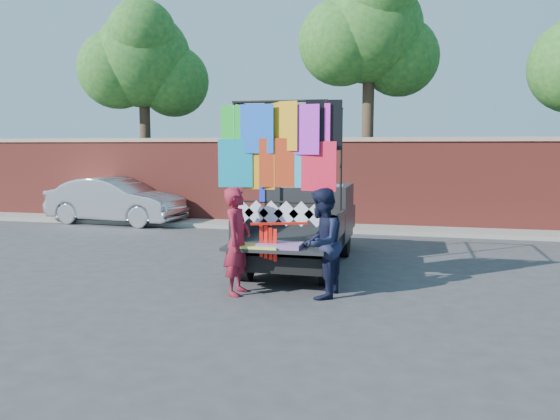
% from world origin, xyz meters
% --- Properties ---
extents(ground, '(90.00, 90.00, 0.00)m').
position_xyz_m(ground, '(0.00, 0.00, 0.00)').
color(ground, '#38383A').
rests_on(ground, ground).
extents(brick_wall, '(30.00, 0.45, 2.61)m').
position_xyz_m(brick_wall, '(0.00, 7.00, 1.33)').
color(brick_wall, maroon).
rests_on(brick_wall, ground).
extents(curb, '(30.00, 1.20, 0.12)m').
position_xyz_m(curb, '(0.00, 6.30, 0.06)').
color(curb, gray).
rests_on(curb, ground).
extents(tree_left, '(4.20, 3.30, 7.05)m').
position_xyz_m(tree_left, '(-6.48, 8.12, 5.12)').
color(tree_left, '#38281C').
rests_on(tree_left, ground).
extents(tree_mid, '(4.20, 3.30, 7.73)m').
position_xyz_m(tree_mid, '(1.02, 8.12, 5.70)').
color(tree_mid, '#38281C').
rests_on(tree_mid, ground).
extents(pickup_truck, '(1.95, 4.90, 3.08)m').
position_xyz_m(pickup_truck, '(0.28, 2.03, 0.78)').
color(pickup_truck, black).
rests_on(pickup_truck, ground).
extents(sedan, '(4.39, 1.86, 1.41)m').
position_xyz_m(sedan, '(-6.42, 6.04, 0.70)').
color(sedan, silver).
rests_on(sedan, ground).
extents(woman, '(0.42, 0.63, 1.72)m').
position_xyz_m(woman, '(-0.30, -0.79, 0.86)').
color(woman, maroon).
rests_on(woman, ground).
extents(man, '(0.73, 0.89, 1.72)m').
position_xyz_m(man, '(1.03, -0.65, 0.86)').
color(man, black).
rests_on(man, ground).
extents(streamer_bundle, '(0.86, 0.34, 0.62)m').
position_xyz_m(streamer_bundle, '(0.27, -0.73, 0.97)').
color(streamer_bundle, '#FC180D').
rests_on(streamer_bundle, ground).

